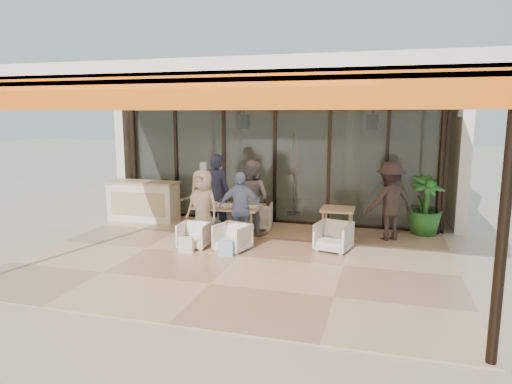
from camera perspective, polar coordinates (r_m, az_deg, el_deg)
ground at (r=8.94m, az=-2.21°, el=-8.20°), size 70.00×70.00×0.00m
terrace_floor at (r=8.93m, az=-2.21°, el=-8.17°), size 8.00×6.00×0.01m
terrace_structure at (r=8.27m, az=-2.94°, el=13.18°), size 8.00×6.00×3.40m
glass_storefront at (r=11.45m, az=2.38°, el=3.95°), size 8.08×0.10×3.20m
interior_block at (r=13.66m, az=4.70°, el=7.51°), size 9.05×3.62×3.52m
host_counter at (r=12.18m, az=-13.91°, el=-1.06°), size 1.85×0.65×1.04m
dining_table at (r=10.18m, az=-3.52°, el=-1.99°), size 1.50×0.90×0.93m
chair_far_left at (r=11.26m, az=-3.91°, el=-2.62°), size 0.71×0.66×0.69m
chair_far_right at (r=11.01m, az=0.21°, el=-2.87°), size 0.77×0.74×0.70m
chair_near_left at (r=9.55m, az=-7.76°, el=-5.23°), size 0.60×0.56×0.60m
chair_near_right at (r=9.25m, az=-2.96°, el=-5.55°), size 0.74×0.72×0.63m
diner_navy at (r=10.68m, az=-4.85°, el=-0.14°), size 0.76×0.58×1.85m
diner_grey at (r=10.43m, az=-0.52°, el=-0.68°), size 1.01×0.89×1.73m
diner_cream at (r=9.89m, az=-6.67°, el=-1.77°), size 0.87×0.67×1.58m
diner_periwinkle at (r=9.60m, az=-2.02°, el=-2.08°), size 0.98×0.56×1.57m
tote_bag_cream at (r=9.23m, az=-8.73°, el=-6.61°), size 0.30×0.10×0.34m
tote_bag_blue at (r=8.93m, az=-3.78°, el=-7.09°), size 0.30×0.10×0.34m
side_table at (r=10.02m, az=10.18°, el=-2.60°), size 0.70×0.70×0.74m
side_chair at (r=9.37m, az=9.66°, el=-5.36°), size 0.78×0.75×0.67m
standing_woman at (r=10.34m, az=16.40°, el=-1.14°), size 1.30×1.11×1.74m
potted_palm at (r=11.08m, az=20.42°, el=-1.61°), size 0.98×0.98×1.38m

